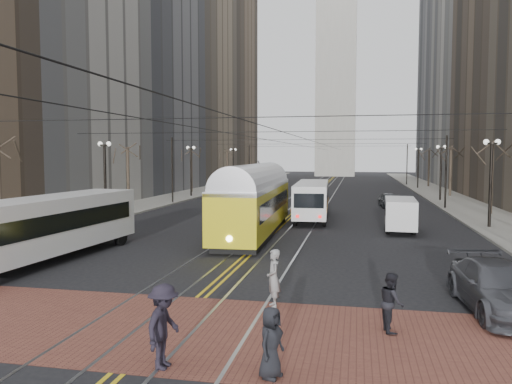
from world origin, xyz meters
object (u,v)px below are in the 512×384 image
at_px(cargo_van, 400,215).
at_px(pedestrian_c, 391,302).
at_px(clock_tower, 337,20).
at_px(sedan_grey, 389,200).
at_px(streetcar, 255,207).
at_px(rear_bus, 312,201).
at_px(pedestrian_d, 164,326).
at_px(pedestrian_a, 271,342).
at_px(transit_bus, 45,230).
at_px(pedestrian_b, 274,278).
at_px(sedan_parked, 498,287).

distance_m(cargo_van, pedestrian_c, 18.65).
relative_size(clock_tower, sedan_grey, 16.40).
xyz_separation_m(streetcar, pedestrian_c, (7.10, -15.80, -0.83)).
bearing_deg(cargo_van, rear_bus, 140.22).
height_order(streetcar, pedestrian_d, streetcar).
bearing_deg(pedestrian_a, pedestrian_d, 110.41).
distance_m(sedan_grey, pedestrian_c, 33.95).
relative_size(clock_tower, pedestrian_d, 34.05).
distance_m(transit_bus, pedestrian_a, 15.41).
height_order(pedestrian_a, pedestrian_c, pedestrian_c).
xyz_separation_m(rear_bus, pedestrian_a, (1.58, -27.55, -0.59)).
distance_m(streetcar, cargo_van, 9.27).
distance_m(transit_bus, cargo_van, 20.69).
xyz_separation_m(clock_tower, cargo_van, (7.86, -86.45, -34.91)).
relative_size(sedan_grey, pedestrian_d, 2.08).
height_order(streetcar, cargo_van, streetcar).
bearing_deg(rear_bus, transit_bus, -122.99).
bearing_deg(streetcar, pedestrian_b, -77.82).
relative_size(cargo_van, pedestrian_a, 3.04).
height_order(sedan_grey, sedan_parked, sedan_parked).
bearing_deg(clock_tower, pedestrian_d, -89.52).
xyz_separation_m(rear_bus, pedestrian_c, (4.34, -24.07, -0.55)).
distance_m(rear_bus, cargo_van, 8.19).
bearing_deg(cargo_van, transit_bus, -140.51).
relative_size(rear_bus, pedestrian_d, 5.47).
height_order(pedestrian_a, pedestrian_b, pedestrian_b).
xyz_separation_m(streetcar, sedan_grey, (9.07, 18.09, -0.97)).
bearing_deg(clock_tower, cargo_van, -84.81).
xyz_separation_m(transit_bus, streetcar, (7.70, 9.69, 0.19)).
bearing_deg(pedestrian_c, pedestrian_b, 55.87).
xyz_separation_m(transit_bus, pedestrian_b, (11.27, -4.59, -0.53)).
bearing_deg(sedan_parked, pedestrian_a, -140.54).
bearing_deg(sedan_grey, pedestrian_d, -107.33).
distance_m(pedestrian_b, pedestrian_c, 3.85).
distance_m(streetcar, pedestrian_b, 14.73).
height_order(streetcar, sedan_grey, streetcar).
height_order(clock_tower, cargo_van, clock_tower).
xyz_separation_m(cargo_van, pedestrian_d, (-6.95, -22.04, -0.07)).
height_order(transit_bus, pedestrian_a, transit_bus).
distance_m(streetcar, pedestrian_d, 19.38).
relative_size(clock_tower, rear_bus, 6.23).
bearing_deg(pedestrian_c, pedestrian_d, 112.85).
bearing_deg(streetcar, transit_bus, -130.34).
distance_m(streetcar, sedan_grey, 20.26).
height_order(transit_bus, cargo_van, transit_bus).
bearing_deg(pedestrian_b, streetcar, 174.42).
relative_size(transit_bus, rear_bus, 1.11).
bearing_deg(pedestrian_a, sedan_grey, 13.20).
height_order(cargo_van, pedestrian_d, cargo_van).
bearing_deg(sedan_grey, sedan_parked, -93.89).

